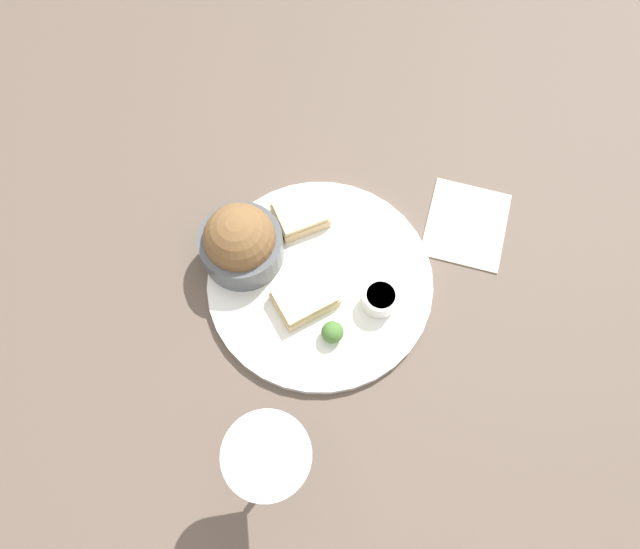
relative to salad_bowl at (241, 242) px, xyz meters
The scene contains 9 objects.
ground_plane 0.13m from the salad_bowl, 25.28° to the right, with size 4.00×4.00×0.00m, color brown.
dinner_plate 0.12m from the salad_bowl, 25.28° to the right, with size 0.32×0.32×0.01m.
salad_bowl is the anchor object (origin of this frame).
sauce_ramekin 0.21m from the salad_bowl, 26.38° to the right, with size 0.05×0.05×0.03m.
cheese_toast_near 0.12m from the salad_bowl, 44.36° to the right, with size 0.10×0.09×0.03m.
cheese_toast_far 0.10m from the salad_bowl, 30.27° to the left, with size 0.09×0.08×0.03m.
wine_glass 0.31m from the salad_bowl, 84.70° to the right, with size 0.09×0.09×0.17m.
garnish 0.18m from the salad_bowl, 49.10° to the right, with size 0.03×0.03×0.03m.
napkin 0.33m from the salad_bowl, ahead, with size 0.15×0.16×0.01m.
Camera 1 is at (-0.03, -0.32, 0.83)m, focal length 35.00 mm.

